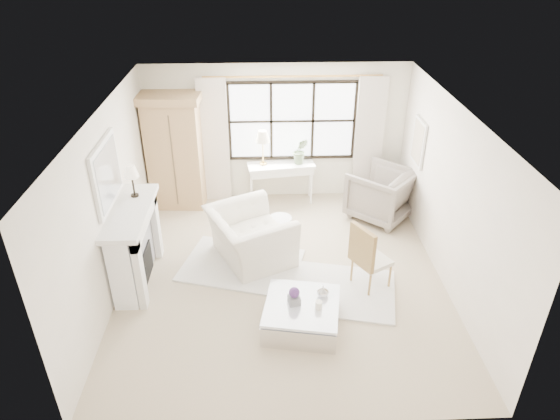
{
  "coord_description": "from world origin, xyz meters",
  "views": [
    {
      "loc": [
        -0.28,
        -6.39,
        4.87
      ],
      "look_at": [
        -0.03,
        0.2,
        1.09
      ],
      "focal_mm": 32.0,
      "sensor_mm": 36.0,
      "label": 1
    }
  ],
  "objects_px": {
    "armoire": "(175,151)",
    "console_table": "(281,182)",
    "club_armchair": "(250,237)",
    "coffee_table": "(302,315)"
  },
  "relations": [
    {
      "from": "armoire",
      "to": "console_table",
      "type": "xyz_separation_m",
      "value": [
        2.02,
        0.06,
        -0.74
      ]
    },
    {
      "from": "armoire",
      "to": "club_armchair",
      "type": "relative_size",
      "value": 1.69
    },
    {
      "from": "coffee_table",
      "to": "armoire",
      "type": "bearing_deg",
      "value": 130.98
    },
    {
      "from": "console_table",
      "to": "club_armchair",
      "type": "height_order",
      "value": "club_armchair"
    },
    {
      "from": "console_table",
      "to": "club_armchair",
      "type": "distance_m",
      "value": 2.1
    },
    {
      "from": "armoire",
      "to": "club_armchair",
      "type": "height_order",
      "value": "armoire"
    },
    {
      "from": "coffee_table",
      "to": "club_armchair",
      "type": "bearing_deg",
      "value": 123.9
    },
    {
      "from": "armoire",
      "to": "club_armchair",
      "type": "xyz_separation_m",
      "value": [
        1.43,
        -1.96,
        -0.71
      ]
    },
    {
      "from": "armoire",
      "to": "coffee_table",
      "type": "relative_size",
      "value": 1.93
    },
    {
      "from": "console_table",
      "to": "club_armchair",
      "type": "bearing_deg",
      "value": -114.26
    }
  ]
}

